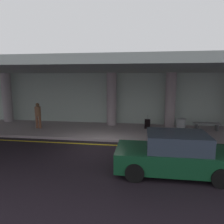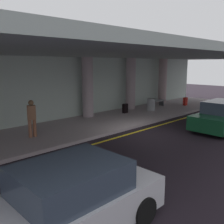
{
  "view_description": "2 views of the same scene",
  "coord_description": "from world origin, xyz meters",
  "px_view_note": "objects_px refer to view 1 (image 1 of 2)",
  "views": [
    {
      "loc": [
        2.12,
        -9.72,
        3.4
      ],
      "look_at": [
        0.32,
        2.61,
        1.39
      ],
      "focal_mm": 33.28,
      "sensor_mm": 36.0,
      "label": 1
    },
    {
      "loc": [
        -9.84,
        -7.5,
        3.4
      ],
      "look_at": [
        -0.12,
        2.37,
        0.76
      ],
      "focal_mm": 40.69,
      "sensor_mm": 36.0,
      "label": 2
    }
  ],
  "objects_px": {
    "support_column_far_left": "(7,98)",
    "car_dark_green": "(174,154)",
    "support_column_center": "(170,100)",
    "suitcase_upright_secondary": "(147,124)",
    "support_column_left_mid": "(112,99)",
    "trash_bin_steel": "(181,125)",
    "traveler_with_luggage": "(38,114)",
    "bench_metal": "(206,125)"
  },
  "relations": [
    {
      "from": "suitcase_upright_secondary",
      "to": "traveler_with_luggage",
      "type": "bearing_deg",
      "value": -177.52
    },
    {
      "from": "traveler_with_luggage",
      "to": "car_dark_green",
      "type": "bearing_deg",
      "value": -152.94
    },
    {
      "from": "support_column_left_mid",
      "to": "car_dark_green",
      "type": "bearing_deg",
      "value": -64.67
    },
    {
      "from": "support_column_center",
      "to": "bench_metal",
      "type": "relative_size",
      "value": 2.28
    },
    {
      "from": "support_column_left_mid",
      "to": "car_dark_green",
      "type": "height_order",
      "value": "support_column_left_mid"
    },
    {
      "from": "support_column_center",
      "to": "traveler_with_luggage",
      "type": "height_order",
      "value": "support_column_center"
    },
    {
      "from": "car_dark_green",
      "to": "trash_bin_steel",
      "type": "height_order",
      "value": "car_dark_green"
    },
    {
      "from": "suitcase_upright_secondary",
      "to": "bench_metal",
      "type": "distance_m",
      "value": 3.7
    },
    {
      "from": "car_dark_green",
      "to": "bench_metal",
      "type": "relative_size",
      "value": 2.56
    },
    {
      "from": "suitcase_upright_secondary",
      "to": "trash_bin_steel",
      "type": "distance_m",
      "value": 2.1
    },
    {
      "from": "support_column_far_left",
      "to": "suitcase_upright_secondary",
      "type": "distance_m",
      "value": 10.64
    },
    {
      "from": "support_column_left_mid",
      "to": "trash_bin_steel",
      "type": "relative_size",
      "value": 4.29
    },
    {
      "from": "support_column_far_left",
      "to": "traveler_with_luggage",
      "type": "distance_m",
      "value": 3.88
    },
    {
      "from": "traveler_with_luggage",
      "to": "bench_metal",
      "type": "bearing_deg",
      "value": -114.48
    },
    {
      "from": "support_column_center",
      "to": "bench_metal",
      "type": "xyz_separation_m",
      "value": [
        2.19,
        -0.77,
        -1.47
      ]
    },
    {
      "from": "support_column_far_left",
      "to": "support_column_center",
      "type": "height_order",
      "value": "same"
    },
    {
      "from": "support_column_center",
      "to": "trash_bin_steel",
      "type": "bearing_deg",
      "value": -71.85
    },
    {
      "from": "support_column_left_mid",
      "to": "support_column_center",
      "type": "distance_m",
      "value": 4.0
    },
    {
      "from": "support_column_left_mid",
      "to": "bench_metal",
      "type": "bearing_deg",
      "value": -7.12
    },
    {
      "from": "support_column_center",
      "to": "trash_bin_steel",
      "type": "relative_size",
      "value": 4.29
    },
    {
      "from": "suitcase_upright_secondary",
      "to": "trash_bin_steel",
      "type": "height_order",
      "value": "suitcase_upright_secondary"
    },
    {
      "from": "support_column_far_left",
      "to": "traveler_with_luggage",
      "type": "relative_size",
      "value": 2.17
    },
    {
      "from": "support_column_left_mid",
      "to": "trash_bin_steel",
      "type": "xyz_separation_m",
      "value": [
        4.49,
        -1.49,
        -1.4
      ]
    },
    {
      "from": "support_column_far_left",
      "to": "trash_bin_steel",
      "type": "bearing_deg",
      "value": -6.8
    },
    {
      "from": "support_column_far_left",
      "to": "car_dark_green",
      "type": "bearing_deg",
      "value": -31.68
    },
    {
      "from": "traveler_with_luggage",
      "to": "bench_metal",
      "type": "xyz_separation_m",
      "value": [
        10.84,
        0.98,
        -0.61
      ]
    },
    {
      "from": "traveler_with_luggage",
      "to": "trash_bin_steel",
      "type": "bearing_deg",
      "value": -117.99
    },
    {
      "from": "support_column_far_left",
      "to": "bench_metal",
      "type": "bearing_deg",
      "value": -3.12
    },
    {
      "from": "car_dark_green",
      "to": "bench_metal",
      "type": "xyz_separation_m",
      "value": [
        2.89,
        6.2,
        -0.21
      ]
    },
    {
      "from": "support_column_center",
      "to": "suitcase_upright_secondary",
      "type": "height_order",
      "value": "support_column_center"
    },
    {
      "from": "support_column_left_mid",
      "to": "traveler_with_luggage",
      "type": "bearing_deg",
      "value": -159.35
    },
    {
      "from": "bench_metal",
      "to": "support_column_center",
      "type": "bearing_deg",
      "value": 160.57
    },
    {
      "from": "support_column_far_left",
      "to": "support_column_center",
      "type": "distance_m",
      "value": 12.0
    },
    {
      "from": "car_dark_green",
      "to": "traveler_with_luggage",
      "type": "relative_size",
      "value": 2.44
    },
    {
      "from": "support_column_center",
      "to": "car_dark_green",
      "type": "distance_m",
      "value": 7.12
    },
    {
      "from": "bench_metal",
      "to": "trash_bin_steel",
      "type": "height_order",
      "value": "trash_bin_steel"
    },
    {
      "from": "support_column_left_mid",
      "to": "bench_metal",
      "type": "height_order",
      "value": "support_column_left_mid"
    },
    {
      "from": "car_dark_green",
      "to": "suitcase_upright_secondary",
      "type": "distance_m",
      "value": 6.19
    },
    {
      "from": "support_column_center",
      "to": "trash_bin_steel",
      "type": "distance_m",
      "value": 2.1
    },
    {
      "from": "support_column_far_left",
      "to": "suitcase_upright_secondary",
      "type": "height_order",
      "value": "support_column_far_left"
    },
    {
      "from": "support_column_far_left",
      "to": "suitcase_upright_secondary",
      "type": "xyz_separation_m",
      "value": [
        10.5,
        -0.84,
        -1.51
      ]
    },
    {
      "from": "suitcase_upright_secondary",
      "to": "bench_metal",
      "type": "relative_size",
      "value": 0.56
    }
  ]
}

